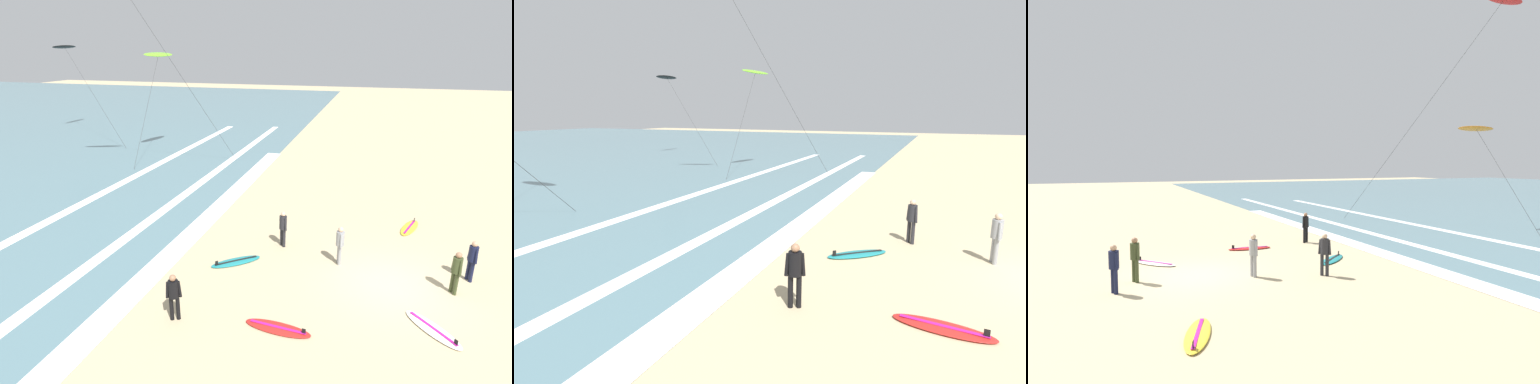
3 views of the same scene
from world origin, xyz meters
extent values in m
cube|color=white|center=(-0.38, 8.78, 0.01)|extent=(36.52, 1.07, 0.01)
cube|color=white|center=(-0.58, 11.47, 0.01)|extent=(59.98, 0.59, 0.01)
cube|color=white|center=(0.99, 16.26, 0.01)|extent=(54.53, 0.65, 0.01)
cylinder|color=black|center=(-4.09, 6.72, 0.41)|extent=(0.13, 0.13, 0.82)
cylinder|color=black|center=(-4.01, 6.54, 0.41)|extent=(0.13, 0.13, 0.82)
cylinder|color=black|center=(-4.05, 6.63, 1.11)|extent=(0.32, 0.32, 0.58)
cylinder|color=black|center=(-4.13, 6.80, 1.08)|extent=(0.14, 0.16, 0.56)
cylinder|color=black|center=(-3.97, 6.46, 1.08)|extent=(0.14, 0.16, 0.56)
sphere|color=#9E7051|center=(-4.05, 6.63, 1.49)|extent=(0.21, 0.21, 0.21)
cylinder|color=#232328|center=(1.99, 4.56, 0.41)|extent=(0.13, 0.13, 0.82)
cylinder|color=#232328|center=(1.85, 4.42, 0.41)|extent=(0.13, 0.13, 0.82)
cylinder|color=#232328|center=(1.92, 4.49, 1.11)|extent=(0.32, 0.32, 0.58)
cylinder|color=#232328|center=(2.05, 4.63, 1.08)|extent=(0.16, 0.16, 0.56)
cylinder|color=#232328|center=(1.79, 4.35, 1.08)|extent=(0.16, 0.16, 0.56)
sphere|color=#DBB28E|center=(1.92, 4.49, 1.49)|extent=(0.21, 0.21, 0.21)
cylinder|color=gray|center=(1.11, 2.02, 0.41)|extent=(0.13, 0.13, 0.82)
cylinder|color=gray|center=(0.92, 1.97, 0.41)|extent=(0.13, 0.13, 0.82)
cylinder|color=gray|center=(1.02, 1.99, 1.11)|extent=(0.32, 0.32, 0.58)
cylinder|color=gray|center=(1.20, 2.04, 1.08)|extent=(0.15, 0.12, 0.56)
cylinder|color=gray|center=(0.84, 1.94, 1.08)|extent=(0.15, 0.12, 0.56)
sphere|color=#DBB28E|center=(1.02, 1.99, 1.49)|extent=(0.21, 0.21, 0.21)
ellipsoid|color=red|center=(-3.64, 3.38, 0.04)|extent=(0.79, 2.15, 0.09)
cube|color=#BF198C|center=(-3.64, 3.38, 0.09)|extent=(0.26, 1.79, 0.01)
cube|color=black|center=(-3.71, 2.56, 0.17)|extent=(0.03, 0.12, 0.16)
ellipsoid|color=teal|center=(-0.05, 5.96, 0.04)|extent=(1.82, 1.99, 0.09)
cube|color=black|center=(-0.05, 5.96, 0.09)|extent=(1.24, 1.42, 0.01)
cube|color=black|center=(-0.58, 6.58, 0.17)|extent=(0.09, 0.10, 0.16)
ellipsoid|color=#70C628|center=(15.84, 17.52, 7.65)|extent=(3.29, 1.39, 0.43)
cylinder|color=#333333|center=(13.23, 17.39, 3.82)|extent=(5.24, 0.29, 7.66)
cylinder|color=#333333|center=(11.92, 14.21, 6.97)|extent=(6.96, 5.93, 13.95)
ellipsoid|color=black|center=(21.87, 31.06, 8.20)|extent=(3.20, 0.79, 0.43)
cylinder|color=#333333|center=(19.02, 26.25, 4.10)|extent=(5.72, 9.63, 8.21)
camera|label=1|loc=(-13.98, 1.06, 8.20)|focal=29.02mm
camera|label=2|loc=(-11.92, 3.70, 4.58)|focal=26.77mm
camera|label=3|loc=(15.04, -2.75, 4.21)|focal=28.44mm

